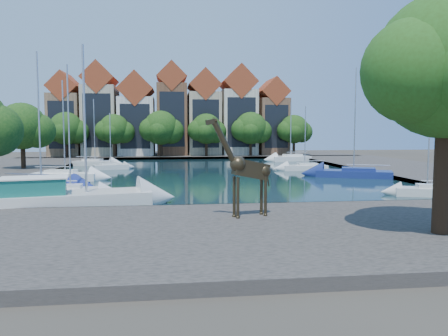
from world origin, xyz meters
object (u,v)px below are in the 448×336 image
object	(u,v)px
sailboat_left_a	(71,190)
sailboat_right_a	(427,189)
giraffe_statue	(246,169)
motorsailer	(60,196)

from	to	relation	value
sailboat_left_a	sailboat_right_a	distance (m)	27.16
sailboat_left_a	sailboat_right_a	bearing A→B (deg)	-6.32
sailboat_left_a	sailboat_right_a	size ratio (longest dim) A/B	1.10
giraffe_statue	sailboat_right_a	bearing A→B (deg)	27.91
sailboat_left_a	sailboat_right_a	world-z (taller)	sailboat_left_a
giraffe_statue	motorsailer	distance (m)	12.80
giraffe_statue	motorsailer	world-z (taller)	motorsailer
motorsailer	sailboat_right_a	xyz separation A→B (m)	(26.54, 2.07, -0.29)
sailboat_left_a	giraffe_statue	bearing A→B (deg)	-44.36
giraffe_statue	sailboat_right_a	xyz separation A→B (m)	(15.53, 8.23, -2.47)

